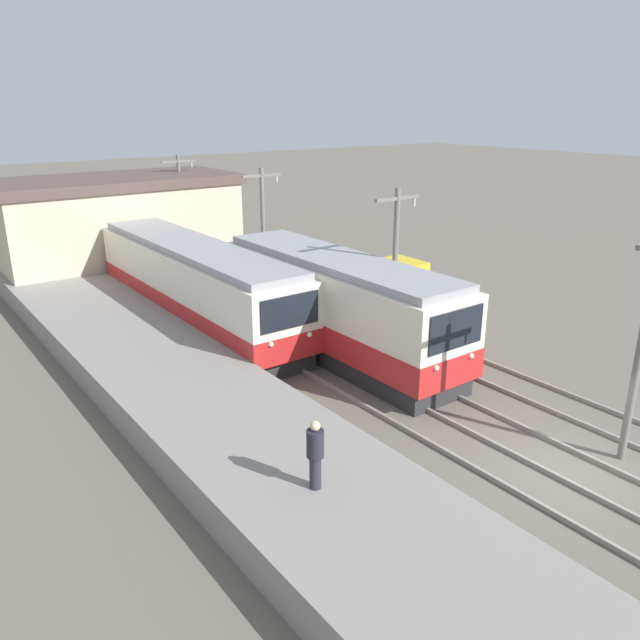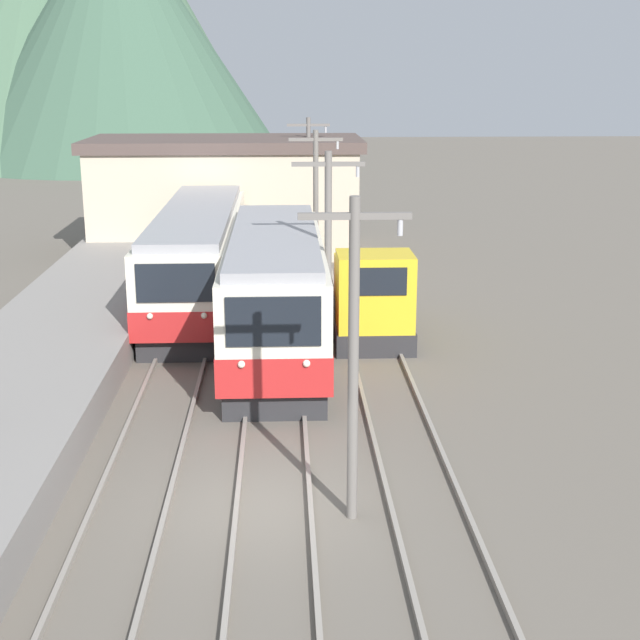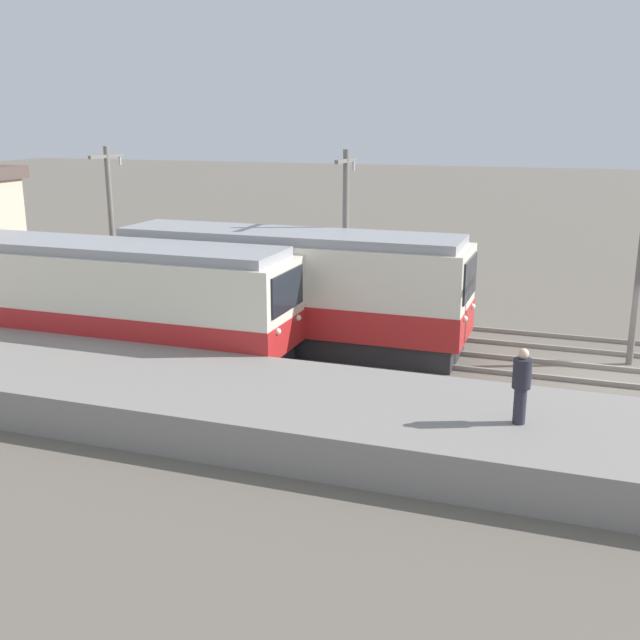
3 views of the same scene
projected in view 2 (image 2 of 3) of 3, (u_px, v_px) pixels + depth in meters
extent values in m
plane|color=#665E54|center=(264.00, 507.00, 17.48)|extent=(200.00, 200.00, 0.00)
cube|color=gray|center=(93.00, 507.00, 17.33)|extent=(0.10, 60.00, 0.14)
cube|color=gray|center=(167.00, 506.00, 17.39)|extent=(0.10, 60.00, 0.14)
cube|color=gray|center=(237.00, 504.00, 17.44)|extent=(0.10, 60.00, 0.14)
cube|color=gray|center=(310.00, 503.00, 17.50)|extent=(0.10, 60.00, 0.14)
cube|color=gray|center=(389.00, 501.00, 17.57)|extent=(0.10, 60.00, 0.14)
cube|color=gray|center=(461.00, 500.00, 17.63)|extent=(0.10, 60.00, 0.14)
cube|color=#28282B|center=(200.00, 295.00, 32.46)|extent=(2.58, 13.40, 0.70)
cube|color=silver|center=(198.00, 252.00, 32.02)|extent=(2.80, 13.96, 2.54)
cube|color=red|center=(199.00, 274.00, 32.24)|extent=(2.84, 14.00, 0.91)
cube|color=black|center=(176.00, 283.00, 25.14)|extent=(2.24, 0.06, 1.12)
sphere|color=silver|center=(150.00, 316.00, 25.36)|extent=(0.18, 0.18, 0.18)
sphere|color=silver|center=(204.00, 316.00, 25.42)|extent=(0.18, 0.18, 0.18)
cube|color=#939399|center=(197.00, 213.00, 31.64)|extent=(2.46, 13.40, 0.28)
cube|color=#28282B|center=(276.00, 342.00, 26.88)|extent=(2.58, 10.89, 0.70)
cube|color=silver|center=(275.00, 287.00, 26.41)|extent=(2.80, 11.34, 2.73)
cube|color=red|center=(276.00, 315.00, 26.65)|extent=(2.84, 11.38, 0.98)
cube|color=black|center=(273.00, 322.00, 20.78)|extent=(2.24, 0.06, 1.20)
sphere|color=silver|center=(241.00, 364.00, 21.02)|extent=(0.18, 0.18, 0.18)
sphere|color=silver|center=(307.00, 363.00, 21.08)|extent=(0.18, 0.18, 0.18)
cube|color=#939399|center=(274.00, 237.00, 26.00)|extent=(2.46, 10.89, 0.28)
cube|color=#28282B|center=(368.00, 322.00, 29.09)|extent=(2.40, 5.62, 0.70)
cube|color=gold|center=(375.00, 291.00, 26.85)|extent=(2.28, 1.80, 2.30)
cube|color=black|center=(378.00, 282.00, 25.82)|extent=(1.68, 0.04, 0.83)
cube|color=gold|center=(366.00, 284.00, 29.67)|extent=(1.92, 3.72, 1.40)
cylinder|color=black|center=(366.00, 256.00, 29.41)|extent=(0.16, 0.16, 0.50)
cylinder|color=slate|center=(353.00, 365.00, 16.26)|extent=(0.20, 0.20, 6.17)
cube|color=slate|center=(355.00, 216.00, 15.52)|extent=(2.00, 0.12, 0.12)
cylinder|color=#B2B2B7|center=(400.00, 227.00, 15.61)|extent=(0.10, 0.10, 0.30)
cylinder|color=slate|center=(328.00, 263.00, 24.84)|extent=(0.20, 0.20, 6.17)
cube|color=slate|center=(328.00, 164.00, 24.10)|extent=(2.00, 0.12, 0.12)
cylinder|color=#B2B2B7|center=(358.00, 171.00, 24.19)|extent=(0.10, 0.10, 0.30)
cylinder|color=slate|center=(316.00, 213.00, 33.42)|extent=(0.20, 0.20, 6.17)
cube|color=slate|center=(316.00, 139.00, 32.68)|extent=(2.00, 0.12, 0.12)
cylinder|color=#B2B2B7|center=(337.00, 145.00, 32.77)|extent=(0.10, 0.10, 0.30)
cylinder|color=slate|center=(309.00, 184.00, 42.00)|extent=(0.20, 0.20, 6.17)
cube|color=slate|center=(308.00, 125.00, 41.26)|extent=(2.00, 0.12, 0.12)
cylinder|color=#B2B2B7|center=(326.00, 129.00, 41.34)|extent=(0.10, 0.10, 0.30)
cube|color=beige|center=(226.00, 200.00, 41.76)|extent=(12.00, 6.00, 4.76)
cube|color=#51423D|center=(225.00, 143.00, 41.05)|extent=(12.60, 6.30, 0.50)
cone|color=#47664C|center=(125.00, 21.00, 85.35)|extent=(28.27, 28.27, 25.54)
cone|color=#47664C|center=(47.00, 35.00, 87.80)|extent=(42.19, 42.19, 23.29)
cone|color=#3D5B47|center=(118.00, 32.00, 80.62)|extent=(30.59, 30.59, 23.19)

